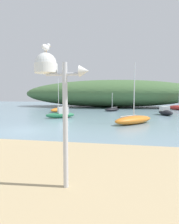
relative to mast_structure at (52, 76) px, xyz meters
The scene contains 10 objects.
ground_plane 9.56m from the mast_structure, 122.26° to the left, with size 120.00×120.00×0.00m, color #7A99A8.
distant_hill 36.80m from the mast_structure, 92.32° to the left, with size 38.73×14.87×5.83m, color #476B3D.
mast_structure is the anchor object (origin of this frame).
seagull_on_radar 0.70m from the mast_structure, behind, with size 0.17×0.34×0.24m.
sailboat_east_reach 25.05m from the mast_structure, 90.31° to the left, with size 2.66×2.50×2.87m.
motorboat_mid_channel 21.48m from the mast_structure, 71.46° to the left, with size 1.82×3.23×1.09m.
sailboat_off_point 12.52m from the mast_structure, 78.19° to the left, with size 3.91×4.11×5.21m.
motorboat_by_sandbar 16.06m from the mast_structure, 108.67° to the left, with size 3.22×2.52×1.20m.
sailboat_centre_water 24.32m from the mast_structure, 109.73° to the left, with size 1.85×4.42×5.13m.
sailboat_outer_mooring 31.25m from the mast_structure, 69.77° to the left, with size 3.64×3.42×4.78m.
Camera 1 is at (6.53, -11.85, 2.40)m, focal length 29.64 mm.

